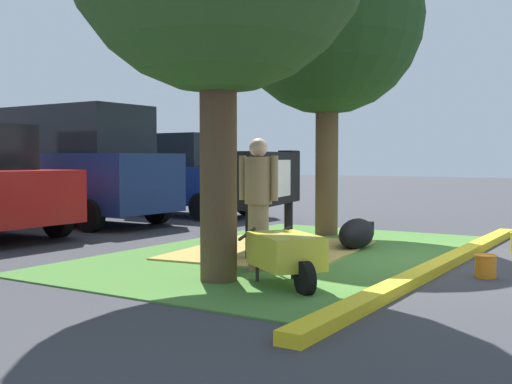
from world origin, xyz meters
The scene contains 12 objects.
ground_plane centered at (0.00, 0.00, 0.00)m, with size 80.00×80.00×0.00m, color #38383D.
grass_island centered at (-0.37, 1.90, 0.01)m, with size 7.06×4.33×0.02m, color #477A33.
curb_yellow centered at (-0.37, -0.42, 0.06)m, with size 8.26×0.24×0.12m, color yellow.
hay_bedding centered at (-0.29, 2.21, 0.03)m, with size 3.20×2.40×0.04m, color tan.
shade_tree_right centered at (1.94, 2.39, 3.91)m, with size 3.45×3.45×5.67m.
cow_holstein centered at (-0.35, 2.43, 1.10)m, with size 3.10×1.15×1.56m.
calf_lying centered at (0.64, 1.22, 0.24)m, with size 1.33×0.63×0.48m.
person_handler centered at (-1.88, 1.47, 0.90)m, with size 0.34×0.53×1.67m.
wheelbarrow centered at (-2.53, 0.70, 0.39)m, with size 1.25×1.45×0.63m.
bucket_orange centered at (-0.78, -1.03, 0.15)m, with size 0.27×0.27×0.28m.
suv_black centered at (0.99, 7.94, 1.27)m, with size 2.20×4.64×2.52m.
hatchback_white centered at (3.82, 7.36, 0.98)m, with size 2.10×4.44×2.02m.
Camera 1 is at (-8.57, -2.71, 1.42)m, focal length 44.56 mm.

